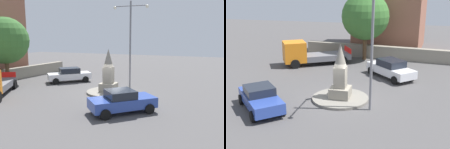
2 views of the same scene
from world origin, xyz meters
TOP-DOWN VIEW (x-y plane):
  - ground_plane at (0.00, 0.00)m, footprint 80.00×80.00m
  - traffic_island at (0.00, 0.00)m, footprint 3.75×3.75m
  - monument at (0.00, 0.00)m, footprint 1.31×1.31m
  - streetlamp at (-1.21, -2.16)m, footprint 3.21×0.28m
  - car_blue_passing at (-2.77, 4.33)m, footprint 4.25×4.16m
  - car_white_near_island at (5.73, -2.85)m, footprint 4.38×4.29m
  - truck_orange_parked_right at (7.88, 5.07)m, footprint 4.97×6.41m
  - stone_boundary_wall at (12.05, -1.24)m, footprint 2.33×15.96m
  - corner_building at (17.89, -1.84)m, footprint 9.43×8.16m
  - tree_near_wall at (11.20, 0.21)m, footprint 4.68×4.68m

SIDE VIEW (x-z plane):
  - ground_plane at x=0.00m, z-range 0.00..0.00m
  - traffic_island at x=0.00m, z-range 0.00..0.16m
  - stone_boundary_wall at x=12.05m, z-range 0.00..1.32m
  - car_blue_passing at x=-2.77m, z-range 0.01..1.48m
  - car_white_near_island at x=5.73m, z-range 0.02..1.53m
  - truck_orange_parked_right at x=7.88m, z-range -0.09..2.20m
  - monument at x=0.00m, z-range -0.14..3.48m
  - tree_near_wall at x=11.20m, z-range 1.01..7.73m
  - streetlamp at x=-1.21m, z-range 0.82..8.67m
  - corner_building at x=17.89m, z-range 0.00..9.86m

